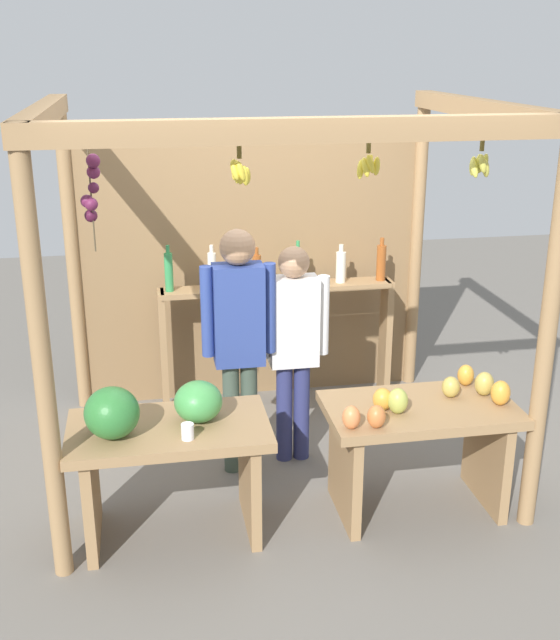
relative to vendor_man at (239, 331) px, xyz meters
name	(u,v)px	position (x,y,z in m)	size (l,w,h in m)	color
ground_plane	(275,455)	(0.26, 0.15, -1.00)	(12.00, 12.00, 0.00)	slate
market_stall	(262,243)	(0.25, 0.63, 0.42)	(2.84, 2.26, 2.41)	#99754C
fruit_counter_left	(163,442)	(-0.53, -0.67, -0.40)	(1.14, 0.64, 0.99)	#99754C
fruit_counter_right	(420,431)	(1.01, -0.66, -0.47)	(1.14, 0.64, 0.86)	#99754C
bottle_shelf_unit	(278,312)	(0.43, 0.96, -0.22)	(1.82, 0.22, 1.35)	#99754C
vendor_man	(239,331)	(0.00, 0.00, 0.00)	(0.48, 0.23, 1.67)	#3D4D41
vendor_woman	(293,337)	(0.37, 0.09, -0.10)	(0.48, 0.21, 1.52)	navy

